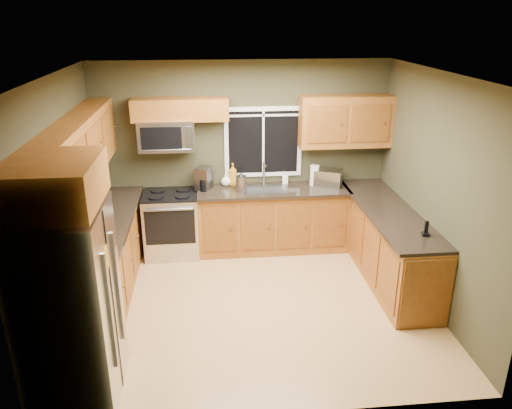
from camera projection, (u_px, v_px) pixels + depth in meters
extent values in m
plane|color=tan|center=(255.00, 303.00, 6.04)|extent=(4.20, 4.20, 0.00)
plane|color=white|center=(255.00, 75.00, 5.07)|extent=(4.20, 4.20, 0.00)
plane|color=#373621|center=(242.00, 156.00, 7.22)|extent=(4.20, 0.00, 4.20)
plane|color=#373621|center=(277.00, 280.00, 3.88)|extent=(4.20, 0.00, 4.20)
plane|color=#373621|center=(60.00, 206.00, 5.36)|extent=(0.00, 3.60, 3.60)
plane|color=#373621|center=(436.00, 193.00, 5.75)|extent=(0.00, 3.60, 3.60)
cube|color=white|center=(263.00, 142.00, 7.17)|extent=(1.12, 0.03, 1.02)
cube|color=black|center=(263.00, 142.00, 7.16)|extent=(1.00, 0.01, 0.90)
cube|color=white|center=(263.00, 142.00, 7.15)|extent=(0.03, 0.01, 0.90)
cube|color=white|center=(263.00, 115.00, 7.01)|extent=(1.00, 0.01, 0.03)
cube|color=brown|center=(106.00, 259.00, 6.15)|extent=(0.60, 2.65, 0.90)
cube|color=black|center=(104.00, 224.00, 5.98)|extent=(0.65, 2.65, 0.04)
cube|color=brown|center=(273.00, 220.00, 7.31)|extent=(2.17, 0.60, 0.90)
cube|color=black|center=(273.00, 190.00, 7.12)|extent=(2.17, 0.65, 0.04)
cube|color=brown|center=(387.00, 244.00, 6.56)|extent=(0.60, 2.50, 0.90)
cube|color=brown|center=(427.00, 294.00, 5.39)|extent=(0.56, 0.02, 0.82)
cube|color=black|center=(388.00, 211.00, 6.39)|extent=(0.65, 2.50, 0.04)
cube|color=brown|center=(80.00, 148.00, 5.63)|extent=(0.33, 2.65, 0.72)
cube|color=brown|center=(180.00, 109.00, 6.73)|extent=(1.30, 0.33, 0.30)
cube|color=brown|center=(346.00, 121.00, 7.02)|extent=(1.30, 0.33, 0.72)
cube|color=brown|center=(52.00, 184.00, 3.94)|extent=(0.72, 0.90, 0.38)
cube|color=#B7B7BC|center=(71.00, 307.00, 4.35)|extent=(0.72, 0.90, 1.80)
cube|color=slate|center=(110.00, 312.00, 4.18)|extent=(0.03, 0.04, 1.10)
cube|color=slate|center=(117.00, 288.00, 4.55)|extent=(0.03, 0.04, 1.10)
cube|color=black|center=(114.00, 304.00, 4.38)|extent=(0.01, 0.02, 1.78)
cube|color=#C78612|center=(106.00, 259.00, 4.11)|extent=(0.01, 0.14, 0.20)
cube|color=#B7B7BC|center=(172.00, 225.00, 7.15)|extent=(0.76, 0.65, 0.90)
cube|color=black|center=(170.00, 195.00, 6.98)|extent=(0.76, 0.64, 0.03)
cube|color=black|center=(170.00, 227.00, 6.81)|extent=(0.68, 0.02, 0.50)
cylinder|color=slate|center=(169.00, 210.00, 6.69)|extent=(0.64, 0.04, 0.04)
cylinder|color=black|center=(156.00, 197.00, 6.83)|extent=(0.20, 0.20, 0.01)
cylinder|color=black|center=(182.00, 196.00, 6.86)|extent=(0.20, 0.20, 0.01)
cylinder|color=black|center=(158.00, 190.00, 7.09)|extent=(0.20, 0.20, 0.01)
cylinder|color=black|center=(183.00, 189.00, 7.12)|extent=(0.20, 0.20, 0.01)
cube|color=#B7B7BC|center=(167.00, 135.00, 6.81)|extent=(0.76, 0.38, 0.42)
cube|color=black|center=(161.00, 138.00, 6.62)|extent=(0.54, 0.01, 0.30)
cube|color=slate|center=(189.00, 138.00, 6.66)|extent=(0.10, 0.01, 0.30)
cylinder|color=slate|center=(166.00, 150.00, 6.67)|extent=(0.66, 0.02, 0.02)
cube|color=slate|center=(265.00, 189.00, 7.10)|extent=(0.60, 0.42, 0.02)
cylinder|color=#B7B7BC|center=(264.00, 174.00, 7.23)|extent=(0.03, 0.03, 0.34)
cylinder|color=#B7B7BC|center=(265.00, 165.00, 7.10)|extent=(0.03, 0.18, 0.03)
cube|color=#B7B7BC|center=(328.00, 177.00, 7.23)|extent=(0.46, 0.41, 0.24)
cube|color=black|center=(331.00, 180.00, 7.09)|extent=(0.30, 0.14, 0.16)
cube|color=slate|center=(204.00, 178.00, 7.06)|extent=(0.27, 0.29, 0.32)
cylinder|color=black|center=(204.00, 185.00, 7.01)|extent=(0.15, 0.15, 0.17)
cylinder|color=#B7B7BC|center=(241.00, 184.00, 6.97)|extent=(0.18, 0.18, 0.23)
cone|color=black|center=(241.00, 175.00, 6.92)|extent=(0.12, 0.12, 0.06)
cylinder|color=white|center=(314.00, 175.00, 7.22)|extent=(0.16, 0.16, 0.29)
cylinder|color=slate|center=(315.00, 165.00, 7.16)|extent=(0.03, 0.03, 0.04)
imported|color=#C78612|center=(233.00, 174.00, 7.21)|extent=(0.15, 0.15, 0.33)
imported|color=white|center=(285.00, 178.00, 7.30)|extent=(0.09, 0.09, 0.18)
imported|color=white|center=(226.00, 179.00, 7.22)|extent=(0.19, 0.19, 0.19)
cube|color=black|center=(425.00, 234.00, 5.62)|extent=(0.09, 0.09, 0.04)
cube|color=black|center=(426.00, 227.00, 5.59)|extent=(0.04, 0.03, 0.14)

